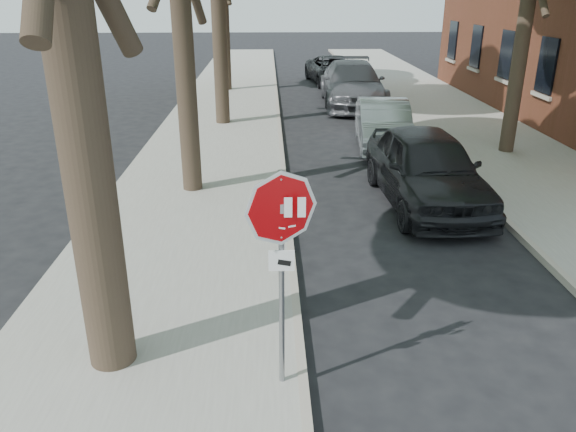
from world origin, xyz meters
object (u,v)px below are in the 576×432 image
car_b (383,124)px  car_c (352,84)px  car_d (334,70)px  stop_sign (281,241)px  car_a (426,168)px

car_b → car_c: car_c is taller
car_d → car_c: bearing=-95.8°
stop_sign → car_c: bearing=79.4°
stop_sign → car_a: stop_sign is taller
car_c → car_d: car_c is taller
stop_sign → car_b: stop_sign is taller
car_a → car_d: bearing=88.1°
car_a → car_c: 11.40m
car_b → car_d: 12.26m
car_a → car_d: (-0.10, 17.06, -0.15)m
car_b → car_c: bearing=95.3°
car_a → car_b: 4.80m
stop_sign → car_c: size_ratio=0.44×
stop_sign → car_a: size_ratio=0.54×
car_b → car_d: bearing=95.8°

